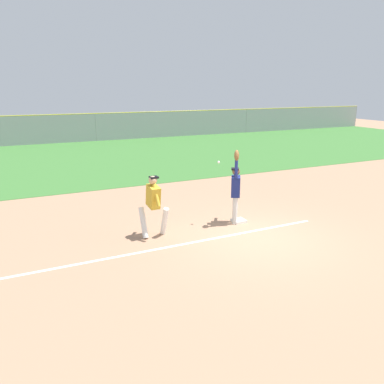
{
  "coord_description": "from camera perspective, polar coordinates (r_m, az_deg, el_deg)",
  "views": [
    {
      "loc": [
        -5.71,
        -8.29,
        4.03
      ],
      "look_at": [
        -1.17,
        1.51,
        1.05
      ],
      "focal_mm": 35.93,
      "sensor_mm": 36.0,
      "label": 1
    }
  ],
  "objects": [
    {
      "name": "fielder",
      "position": [
        11.51,
        6.48,
        0.68
      ],
      "size": [
        0.56,
        0.82,
        2.28
      ],
      "rotation": [
        0.0,
        0.0,
        2.6
      ],
      "color": "silver",
      "rests_on": "ground_plane"
    },
    {
      "name": "runner",
      "position": [
        10.48,
        -5.75,
        -1.48
      ],
      "size": [
        0.74,
        0.84,
        1.72
      ],
      "rotation": [
        0.0,
        0.0,
        0.05
      ],
      "color": "white",
      "rests_on": "ground_plane"
    },
    {
      "name": "outfield_fence",
      "position": [
        30.37,
        -14.07,
        9.32
      ],
      "size": [
        53.74,
        0.08,
        2.1
      ],
      "color": "#93999E",
      "rests_on": "ground_plane"
    },
    {
      "name": "outfield_grass",
      "position": [
        23.43,
        -10.4,
        5.27
      ],
      "size": [
        53.66,
        14.63,
        0.01
      ],
      "primitive_type": "cube",
      "color": "#3D7533",
      "rests_on": "ground_plane"
    },
    {
      "name": "chalk_foul_line",
      "position": [
        9.7,
        -10.93,
        -9.39
      ],
      "size": [
        12.0,
        0.28,
        0.01
      ],
      "primitive_type": "cube",
      "rotation": [
        0.0,
        0.0,
        0.01
      ],
      "color": "white",
      "rests_on": "ground_plane"
    },
    {
      "name": "baseball",
      "position": [
        11.28,
        3.98,
        4.45
      ],
      "size": [
        0.07,
        0.07,
        0.07
      ],
      "primitive_type": "sphere",
      "color": "white"
    },
    {
      "name": "parked_car_green",
      "position": [
        33.65,
        -18.47,
        8.91
      ],
      "size": [
        4.44,
        2.2,
        1.25
      ],
      "rotation": [
        0.0,
        0.0,
        0.02
      ],
      "color": "#1E6B33",
      "rests_on": "ground_plane"
    },
    {
      "name": "ground_plane",
      "position": [
        10.85,
        9.07,
        -6.59
      ],
      "size": [
        69.66,
        69.66,
        0.0
      ],
      "primitive_type": "plane",
      "color": "tan"
    },
    {
      "name": "first_base",
      "position": [
        11.92,
        6.94,
        -4.25
      ],
      "size": [
        0.38,
        0.38,
        0.08
      ],
      "primitive_type": "cube",
      "rotation": [
        0.0,
        0.0,
        -0.01
      ],
      "color": "white",
      "rests_on": "ground_plane"
    },
    {
      "name": "parked_car_blue",
      "position": [
        34.66,
        -8.08,
        9.7
      ],
      "size": [
        4.43,
        2.18,
        1.25
      ],
      "rotation": [
        0.0,
        0.0,
        0.02
      ],
      "color": "#23389E",
      "rests_on": "ground_plane"
    }
  ]
}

